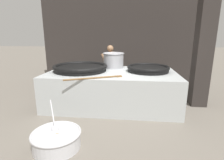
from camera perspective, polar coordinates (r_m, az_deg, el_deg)
The scene contains 10 objects.
ground_plane at distance 5.24m, azimuth 0.00°, elevation -7.76°, with size 60.00×60.00×0.00m, color slate.
back_wall at distance 7.84m, azimuth 2.42°, elevation 12.52°, with size 6.77×0.24×3.49m, color #2D2826.
support_pillar at distance 5.43m, azimuth 27.81°, elevation 10.32°, with size 0.42×0.42×3.49m, color #2D2826.
hearth_platform at distance 5.08m, azimuth 0.00°, elevation -2.66°, with size 3.60×1.99×0.97m.
giant_wok_near at distance 5.16m, azimuth -10.25°, elevation 4.00°, with size 1.56×1.56×0.19m.
giant_wok_far at distance 5.08m, azimuth 11.70°, elevation 3.72°, with size 1.19×1.19×0.17m.
stock_pot at distance 5.57m, azimuth 0.50°, elevation 6.56°, with size 0.68×0.68×0.48m.
stirring_paddle at distance 4.16m, azimuth -5.18°, elevation 0.73°, with size 1.31×0.66×0.04m.
cook at distance 6.37m, azimuth -0.64°, elevation 4.49°, with size 0.45×0.65×1.65m.
prep_bowl_vegetables at distance 3.43m, azimuth -17.63°, elevation -17.82°, with size 0.88×1.05×0.67m.
Camera 1 is at (0.53, -4.84, 1.94)m, focal length 28.00 mm.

